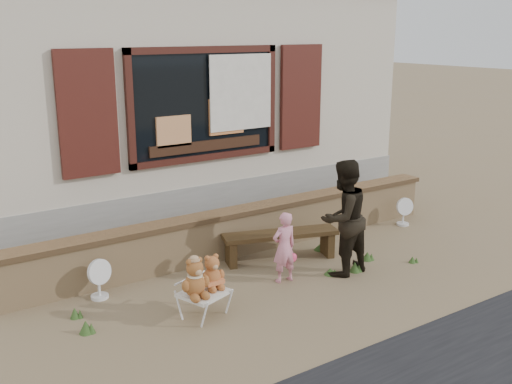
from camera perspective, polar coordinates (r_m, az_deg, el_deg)
ground at (r=8.00m, az=2.43°, el=-7.88°), size 80.00×80.00×0.00m
shopfront at (r=11.34m, az=-11.21°, el=9.20°), size 8.04×5.13×4.00m
brick_wall at (r=8.64m, az=-1.49°, el=-3.64°), size 7.10×0.36×0.67m
bench at (r=8.37m, az=2.34°, el=-4.56°), size 1.65×0.83×0.42m
folding_chair at (r=6.82m, az=-4.99°, el=-9.66°), size 0.60×0.57×0.30m
teddy_bear_left at (r=6.62m, az=-5.86°, el=-8.04°), size 0.41×0.38×0.46m
teddy_bear_right at (r=6.82m, az=-4.24°, el=-7.50°), size 0.37×0.34×0.41m
child at (r=7.63m, az=2.70°, el=-5.28°), size 0.35×0.24×0.93m
adult at (r=7.86m, az=8.30°, el=-2.45°), size 0.81×0.67×1.54m
fan_left at (r=7.48m, az=-14.78°, el=-7.98°), size 0.33×0.21×0.51m
fan_right at (r=10.16m, az=13.87°, el=-1.80°), size 0.31×0.20×0.48m
grass_tufts at (r=7.97m, az=3.54°, el=-7.48°), size 4.55×1.24×0.15m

